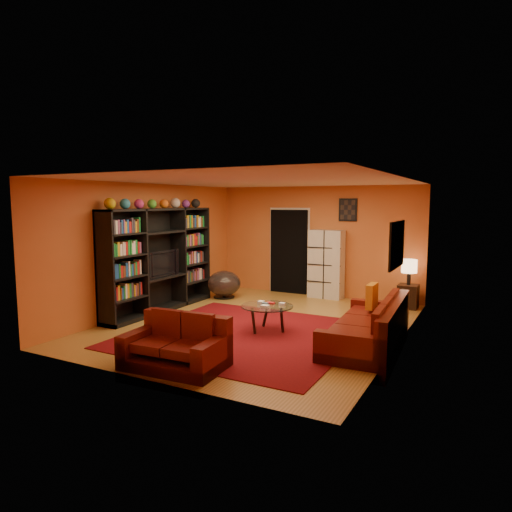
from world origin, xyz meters
The scene contains 20 objects.
floor centered at (0.00, 0.00, 0.00)m, with size 6.00×6.00×0.00m, color olive.
ceiling centered at (0.00, 0.00, 2.60)m, with size 6.00×6.00×0.00m, color white.
wall_back centered at (0.00, 3.00, 1.30)m, with size 6.00×6.00×0.00m, color #C3612A.
wall_front centered at (0.00, -3.00, 1.30)m, with size 6.00×6.00×0.00m, color #C3612A.
wall_left centered at (-2.50, 0.00, 1.30)m, with size 6.00×6.00×0.00m, color #C3612A.
wall_right centered at (2.50, 0.00, 1.30)m, with size 6.00×6.00×0.00m, color #C3612A.
rug centered at (0.10, -0.70, 0.01)m, with size 3.60×3.60×0.01m, color #50090E.
doorway centered at (-0.70, 2.96, 1.02)m, with size 0.95×0.10×2.04m, color black.
wall_art_right centered at (2.48, -0.30, 1.60)m, with size 0.03×1.00×0.70m, color black.
wall_art_back centered at (0.75, 2.98, 2.05)m, with size 0.42×0.03×0.52m, color black.
entertainment_unit centered at (-2.27, 0.00, 1.05)m, with size 0.45×3.00×2.10m, color black.
tv centered at (-2.23, -0.05, 0.99)m, with size 0.12×0.93×0.54m, color black.
sofa centered at (2.14, -0.23, 0.28)m, with size 1.13×2.49×0.85m.
loveseat centered at (0.03, -2.42, 0.29)m, with size 1.40×0.90×0.85m.
throw_pillow centered at (1.95, 0.47, 0.63)m, with size 0.12×0.42×0.42m, color orange.
coffee_table centered at (0.36, -0.36, 0.41)m, with size 0.90×0.90×0.45m.
storage_cabinet centered at (0.32, 2.80, 0.79)m, with size 0.79×0.35×1.59m, color beige.
bowl_chair centered at (-1.78, 1.68, 0.34)m, with size 0.78×0.78×0.63m.
side_table centered at (2.20, 2.62, 0.25)m, with size 0.40×0.40×0.50m, color black.
table_lamp centered at (2.20, 2.62, 0.88)m, with size 0.32×0.32×0.53m.
Camera 1 is at (3.78, -7.23, 2.23)m, focal length 32.00 mm.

